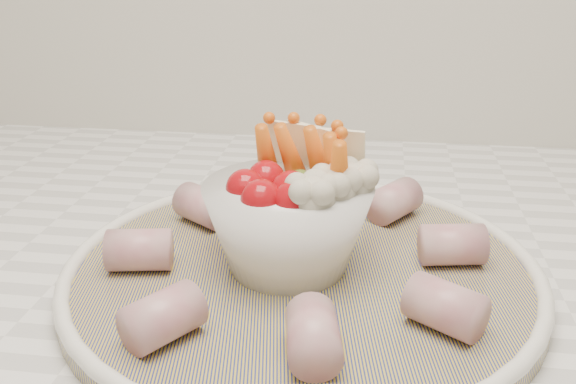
# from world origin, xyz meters

# --- Properties ---
(serving_platter) EXTENTS (0.43, 0.43, 0.02)m
(serving_platter) POSITION_xyz_m (0.03, 1.36, 0.93)
(serving_platter) COLOR navy
(serving_platter) RESTS_ON kitchen_counter
(veggie_bowl) EXTENTS (0.13, 0.13, 0.11)m
(veggie_bowl) POSITION_xyz_m (0.02, 1.36, 0.98)
(veggie_bowl) COLOR white
(veggie_bowl) RESTS_ON serving_platter
(cured_meat_rolls) EXTENTS (0.29, 0.30, 0.03)m
(cured_meat_rolls) POSITION_xyz_m (0.02, 1.36, 0.95)
(cured_meat_rolls) COLOR #AA4E5D
(cured_meat_rolls) RESTS_ON serving_platter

